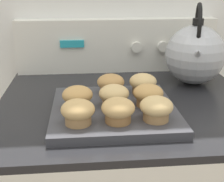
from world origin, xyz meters
name	(u,v)px	position (x,y,z in m)	size (l,w,h in m)	color
control_panel	(117,45)	(0.00, 0.63, 0.99)	(0.72, 0.07, 0.19)	silver
muffin_pan	(114,110)	(-0.05, 0.24, 0.91)	(0.31, 0.31, 0.02)	#38383D
muffin_r0_c0	(78,112)	(-0.14, 0.15, 0.95)	(0.08, 0.08, 0.06)	#A37A4C
muffin_r0_c1	(118,110)	(-0.05, 0.15, 0.95)	(0.08, 0.08, 0.06)	olive
muffin_r0_c2	(156,108)	(0.04, 0.15, 0.95)	(0.08, 0.08, 0.06)	#A37A4C
muffin_r1_c0	(78,97)	(-0.14, 0.24, 0.95)	(0.08, 0.08, 0.06)	olive
muffin_r1_c1	(114,96)	(-0.05, 0.24, 0.95)	(0.08, 0.08, 0.06)	tan
muffin_r1_c2	(148,95)	(0.04, 0.23, 0.95)	(0.08, 0.08, 0.06)	olive
muffin_r2_c1	(111,84)	(-0.05, 0.33, 0.95)	(0.08, 0.08, 0.06)	tan
muffin_r2_c2	(143,83)	(0.04, 0.32, 0.95)	(0.08, 0.08, 0.06)	#A37A4C
tea_kettle	(195,54)	(0.23, 0.46, 1.00)	(0.19, 0.22, 0.26)	#ADAFB5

